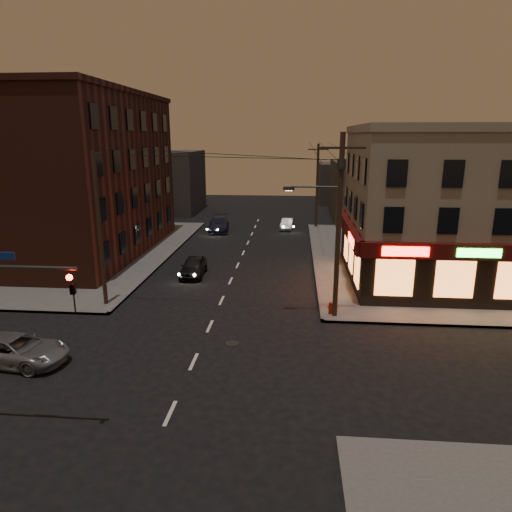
# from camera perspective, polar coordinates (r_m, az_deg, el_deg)

# --- Properties ---
(ground) EXTENTS (120.00, 120.00, 0.00)m
(ground) POSITION_cam_1_polar(r_m,az_deg,el_deg) (21.47, -7.80, -12.96)
(ground) COLOR black
(ground) RESTS_ON ground
(sidewalk_ne) EXTENTS (24.00, 28.00, 0.15)m
(sidewalk_ne) POSITION_cam_1_polar(r_m,az_deg,el_deg) (41.08, 24.03, -0.43)
(sidewalk_ne) COLOR #514F4C
(sidewalk_ne) RESTS_ON ground
(sidewalk_nw) EXTENTS (24.00, 28.00, 0.15)m
(sidewalk_nw) POSITION_cam_1_polar(r_m,az_deg,el_deg) (44.81, -25.29, 0.62)
(sidewalk_nw) COLOR #514F4C
(sidewalk_nw) RESTS_ON ground
(pizza_building) EXTENTS (15.85, 12.85, 10.50)m
(pizza_building) POSITION_cam_1_polar(r_m,az_deg,el_deg) (34.24, 24.61, 5.73)
(pizza_building) COLOR gray
(pizza_building) RESTS_ON sidewalk_ne
(brick_apartment) EXTENTS (12.00, 20.00, 13.00)m
(brick_apartment) POSITION_cam_1_polar(r_m,az_deg,el_deg) (42.14, -22.10, 9.24)
(brick_apartment) COLOR #4B2218
(brick_apartment) RESTS_ON sidewalk_nw
(bg_building_ne_a) EXTENTS (10.00, 12.00, 7.00)m
(bg_building_ne_a) POSITION_cam_1_polar(r_m,az_deg,el_deg) (57.66, 14.58, 7.90)
(bg_building_ne_a) COLOR #3F3D3A
(bg_building_ne_a) RESTS_ON ground
(bg_building_nw) EXTENTS (9.00, 10.00, 8.00)m
(bg_building_nw) POSITION_cam_1_polar(r_m,az_deg,el_deg) (63.25, -11.25, 9.12)
(bg_building_nw) COLOR #3F3D3A
(bg_building_nw) RESTS_ON ground
(bg_building_ne_b) EXTENTS (8.00, 8.00, 6.00)m
(bg_building_ne_b) POSITION_cam_1_polar(r_m,az_deg,el_deg) (71.24, 11.13, 8.92)
(bg_building_ne_b) COLOR #3F3D3A
(bg_building_ne_b) RESTS_ON ground
(utility_pole_main) EXTENTS (4.20, 0.44, 10.00)m
(utility_pole_main) POSITION_cam_1_polar(r_m,az_deg,el_deg) (24.76, 10.08, 4.83)
(utility_pole_main) COLOR #382619
(utility_pole_main) RESTS_ON sidewalk_ne
(utility_pole_far) EXTENTS (0.26, 0.26, 9.00)m
(utility_pole_far) POSITION_cam_1_polar(r_m,az_deg,el_deg) (50.83, 7.65, 8.68)
(utility_pole_far) COLOR #382619
(utility_pole_far) RESTS_ON sidewalk_ne
(utility_pole_west) EXTENTS (0.24, 0.24, 9.00)m
(utility_pole_west) POSITION_cam_1_polar(r_m,az_deg,el_deg) (27.92, -18.95, 3.05)
(utility_pole_west) COLOR #382619
(utility_pole_west) RESTS_ON sidewalk_nw
(suv_cross) EXTENTS (4.91, 2.69, 1.30)m
(suv_cross) POSITION_cam_1_polar(r_m,az_deg,el_deg) (23.49, -27.80, -10.34)
(suv_cross) COLOR gray
(suv_cross) RESTS_ON ground
(sedan_near) EXTENTS (1.75, 4.06, 1.37)m
(sedan_near) POSITION_cam_1_polar(r_m,az_deg,el_deg) (33.71, -7.81, -1.30)
(sedan_near) COLOR black
(sedan_near) RESTS_ON ground
(sedan_mid) EXTENTS (1.58, 3.73, 1.20)m
(sedan_mid) POSITION_cam_1_polar(r_m,az_deg,el_deg) (50.21, 3.93, 4.02)
(sedan_mid) COLOR #64635E
(sedan_mid) RESTS_ON ground
(sedan_far) EXTENTS (2.61, 5.32, 1.49)m
(sedan_far) POSITION_cam_1_polar(r_m,az_deg,el_deg) (49.36, -4.69, 4.00)
(sedan_far) COLOR #1B1E37
(sedan_far) RESTS_ON ground
(fire_hydrant) EXTENTS (0.31, 0.31, 0.72)m
(fire_hydrant) POSITION_cam_1_polar(r_m,az_deg,el_deg) (26.33, 9.29, -6.35)
(fire_hydrant) COLOR #A01D0E
(fire_hydrant) RESTS_ON sidewalk_ne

